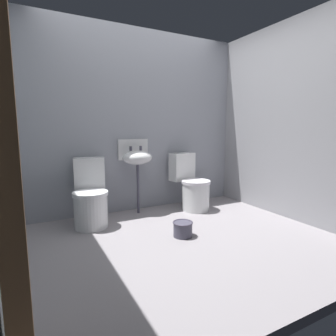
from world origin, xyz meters
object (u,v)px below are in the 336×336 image
at_px(wooden_door_post, 0,106).
at_px(toilet_right, 192,186).
at_px(toilet_left, 90,198).
at_px(sink, 137,157).
at_px(bucket, 183,229).

distance_m(wooden_door_post, toilet_right, 2.96).
distance_m(wooden_door_post, toilet_left, 2.19).
distance_m(wooden_door_post, sink, 2.51).
bearing_deg(toilet_left, bucket, 145.35).
relative_size(wooden_door_post, bucket, 11.36).
height_order(wooden_door_post, bucket, wooden_door_post).
distance_m(toilet_left, sink, 0.81).
relative_size(toilet_left, sink, 0.79).
bearing_deg(toilet_right, toilet_left, -9.42).
relative_size(sink, bucket, 4.59).
relative_size(toilet_left, bucket, 3.62).
distance_m(toilet_left, toilet_right, 1.40).
distance_m(toilet_right, bucket, 1.05).
height_order(wooden_door_post, toilet_left, wooden_door_post).
relative_size(wooden_door_post, toilet_right, 3.14).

